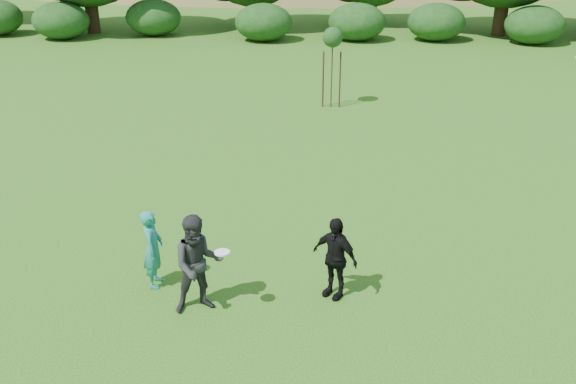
% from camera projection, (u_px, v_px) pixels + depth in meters
% --- Properties ---
extents(ground, '(120.00, 120.00, 0.00)m').
position_uv_depth(ground, '(275.00, 317.00, 11.38)').
color(ground, '#19470C').
rests_on(ground, ground).
extents(player_teal, '(0.43, 0.60, 1.56)m').
position_uv_depth(player_teal, '(153.00, 249.00, 12.06)').
color(player_teal, '#1C8075').
rests_on(player_teal, ground).
extents(player_grey, '(1.09, 0.97, 1.86)m').
position_uv_depth(player_grey, '(198.00, 264.00, 11.25)').
color(player_grey, '#28282A').
rests_on(player_grey, ground).
extents(player_black, '(1.00, 0.85, 1.60)m').
position_uv_depth(player_black, '(335.00, 258.00, 11.71)').
color(player_black, black).
rests_on(player_black, ground).
extents(frisbee, '(0.27, 0.27, 0.03)m').
position_uv_depth(frisbee, '(222.00, 252.00, 10.93)').
color(frisbee, white).
rests_on(frisbee, ground).
extents(sapling, '(0.70, 0.70, 2.85)m').
position_uv_depth(sapling, '(333.00, 40.00, 22.31)').
color(sapling, '#3F2918').
rests_on(sapling, ground).
extents(hillside, '(150.00, 72.00, 52.00)m').
position_uv_depth(hillside, '(324.00, 72.00, 78.61)').
color(hillside, olive).
rests_on(hillside, ground).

